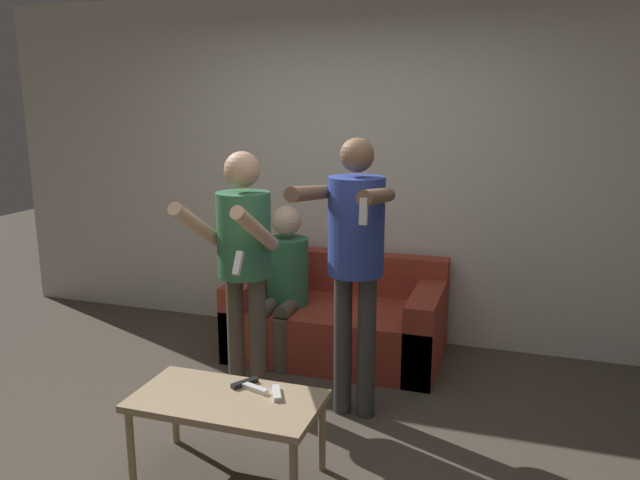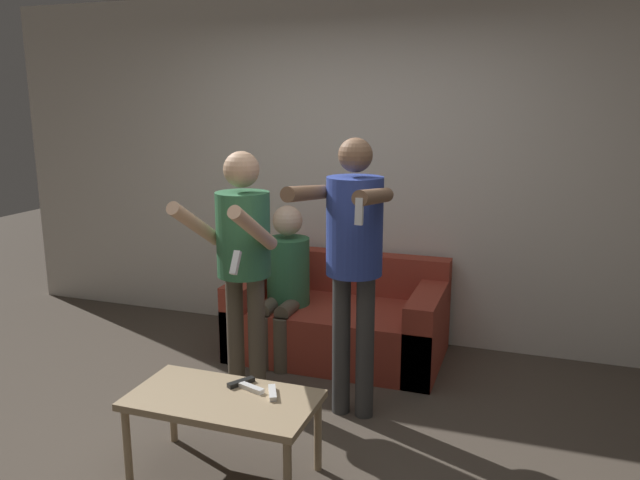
% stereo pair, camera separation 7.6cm
% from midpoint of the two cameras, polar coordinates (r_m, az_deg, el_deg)
% --- Properties ---
extents(ground_plane, '(14.00, 14.00, 0.00)m').
position_cam_midpoint_polar(ground_plane, '(3.55, -4.71, -19.43)').
color(ground_plane, '#4C4238').
extents(wall_back, '(6.40, 0.06, 2.70)m').
position_cam_midpoint_polar(wall_back, '(4.92, 4.46, 6.42)').
color(wall_back, silver).
rests_on(wall_back, ground_plane).
extents(couch, '(1.54, 0.87, 0.71)m').
position_cam_midpoint_polar(couch, '(4.74, 2.27, -7.43)').
color(couch, '#9E3828').
rests_on(couch, ground_plane).
extents(person_standing_left, '(0.45, 0.69, 1.59)m').
position_cam_midpoint_polar(person_standing_left, '(3.86, -6.56, -0.79)').
color(person_standing_left, brown).
rests_on(person_standing_left, ground_plane).
extents(person_standing_right, '(0.45, 0.75, 1.68)m').
position_cam_midpoint_polar(person_standing_right, '(3.59, 3.66, -0.57)').
color(person_standing_right, '#383838').
rests_on(person_standing_right, ground_plane).
extents(person_seated, '(0.32, 0.53, 1.14)m').
position_cam_midpoint_polar(person_seated, '(4.57, -2.71, -3.35)').
color(person_seated, brown).
rests_on(person_seated, ground_plane).
extents(coffee_table, '(0.94, 0.49, 0.44)m').
position_cam_midpoint_polar(coffee_table, '(3.25, -8.20, -14.75)').
color(coffee_table, tan).
rests_on(coffee_table, ground_plane).
extents(remote_near, '(0.10, 0.15, 0.02)m').
position_cam_midpoint_polar(remote_near, '(3.22, -3.68, -13.77)').
color(remote_near, white).
rests_on(remote_near, coffee_table).
extents(remote_mid, '(0.15, 0.08, 0.02)m').
position_cam_midpoint_polar(remote_mid, '(3.28, -5.62, -13.33)').
color(remote_mid, white).
rests_on(remote_mid, coffee_table).
extents(remote_far, '(0.11, 0.15, 0.02)m').
position_cam_midpoint_polar(remote_far, '(3.34, -6.57, -12.81)').
color(remote_far, black).
rests_on(remote_far, coffee_table).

